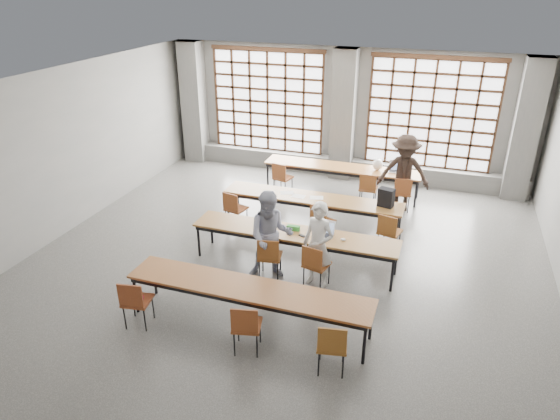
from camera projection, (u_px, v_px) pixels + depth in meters
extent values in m
plane|color=#484845|center=(281.00, 268.00, 9.71)|extent=(11.00, 11.00, 0.00)
plane|color=silver|center=(281.00, 87.00, 8.22)|extent=(11.00, 11.00, 0.00)
plane|color=slate|center=(346.00, 113.00, 13.67)|extent=(10.00, 0.00, 10.00)
plane|color=slate|center=(74.00, 418.00, 4.26)|extent=(10.00, 0.00, 10.00)
plane|color=slate|center=(55.00, 156.00, 10.43)|extent=(0.00, 11.00, 11.00)
cube|color=#585855|center=(194.00, 103.00, 14.75)|extent=(0.60, 0.55, 3.50)
cube|color=#585855|center=(344.00, 115.00, 13.43)|extent=(0.60, 0.55, 3.50)
cube|color=#585855|center=(526.00, 131.00, 12.11)|extent=(0.60, 0.55, 3.50)
cube|color=white|center=(269.00, 101.00, 14.25)|extent=(3.20, 0.02, 2.80)
cube|color=black|center=(268.00, 102.00, 14.18)|extent=(3.20, 0.05, 2.80)
cube|color=black|center=(268.00, 151.00, 14.80)|extent=(3.32, 0.07, 0.10)
cube|color=black|center=(267.00, 49.00, 13.56)|extent=(3.32, 0.07, 0.10)
cube|color=white|center=(431.00, 114.00, 12.92)|extent=(3.20, 0.02, 2.80)
cube|color=black|center=(431.00, 115.00, 12.86)|extent=(3.20, 0.05, 2.80)
cube|color=black|center=(424.00, 168.00, 13.48)|extent=(3.32, 0.07, 0.10)
cube|color=black|center=(439.00, 57.00, 12.24)|extent=(3.32, 0.07, 0.10)
cube|color=#585855|center=(341.00, 167.00, 14.14)|extent=(9.80, 0.35, 0.50)
cube|color=brown|center=(342.00, 167.00, 12.78)|extent=(4.00, 0.70, 0.04)
cube|color=black|center=(342.00, 169.00, 12.81)|extent=(3.90, 0.64, 0.08)
cylinder|color=black|center=(268.00, 176.00, 13.25)|extent=(0.05, 0.05, 0.69)
cylinder|color=black|center=(275.00, 168.00, 13.75)|extent=(0.05, 0.05, 0.69)
cylinder|color=black|center=(416.00, 194.00, 12.13)|extent=(0.05, 0.05, 0.69)
cylinder|color=black|center=(418.00, 186.00, 12.62)|extent=(0.05, 0.05, 0.69)
cube|color=brown|center=(312.00, 198.00, 11.03)|extent=(4.00, 0.70, 0.04)
cube|color=black|center=(312.00, 200.00, 11.05)|extent=(3.90, 0.64, 0.08)
cylinder|color=black|center=(228.00, 206.00, 11.50)|extent=(0.05, 0.05, 0.69)
cylinder|color=black|center=(238.00, 197.00, 12.00)|extent=(0.05, 0.05, 0.69)
cylinder|color=black|center=(397.00, 231.00, 10.37)|extent=(0.05, 0.05, 0.69)
cylinder|color=black|center=(400.00, 220.00, 10.87)|extent=(0.05, 0.05, 0.69)
cube|color=brown|center=(294.00, 233.00, 9.53)|extent=(4.00, 0.70, 0.04)
cube|color=black|center=(294.00, 236.00, 9.56)|extent=(3.90, 0.64, 0.08)
cylinder|color=black|center=(199.00, 241.00, 10.00)|extent=(0.05, 0.05, 0.69)
cylinder|color=black|center=(211.00, 228.00, 10.50)|extent=(0.05, 0.05, 0.69)
cylinder|color=black|center=(392.00, 275.00, 8.88)|extent=(0.05, 0.05, 0.69)
cylinder|color=black|center=(396.00, 259.00, 9.37)|extent=(0.05, 0.05, 0.69)
cube|color=brown|center=(248.00, 288.00, 7.85)|extent=(4.00, 0.70, 0.04)
cube|color=black|center=(248.00, 291.00, 7.88)|extent=(3.90, 0.64, 0.08)
cylinder|color=black|center=(136.00, 295.00, 8.33)|extent=(0.05, 0.05, 0.69)
cylinder|color=black|center=(154.00, 277.00, 8.82)|extent=(0.05, 0.05, 0.69)
cylinder|color=black|center=(364.00, 345.00, 7.20)|extent=(0.05, 0.05, 0.69)
cylinder|color=black|center=(371.00, 321.00, 7.69)|extent=(0.05, 0.05, 0.69)
cube|color=brown|center=(283.00, 178.00, 12.83)|extent=(0.51, 0.51, 0.04)
cube|color=brown|center=(279.00, 172.00, 12.58)|extent=(0.40, 0.12, 0.40)
cylinder|color=black|center=(283.00, 186.00, 12.93)|extent=(0.02, 0.02, 0.45)
cube|color=brown|center=(368.00, 188.00, 12.19)|extent=(0.43, 0.43, 0.04)
cube|color=brown|center=(368.00, 183.00, 11.92)|extent=(0.40, 0.04, 0.40)
cylinder|color=black|center=(368.00, 197.00, 12.28)|extent=(0.02, 0.02, 0.45)
cube|color=brown|center=(401.00, 193.00, 11.95)|extent=(0.49, 0.49, 0.04)
cube|color=brown|center=(403.00, 187.00, 11.68)|extent=(0.40, 0.10, 0.40)
cylinder|color=black|center=(401.00, 201.00, 12.05)|extent=(0.02, 0.02, 0.45)
cube|color=brown|center=(236.00, 209.00, 11.14)|extent=(0.50, 0.50, 0.04)
cube|color=brown|center=(230.00, 202.00, 10.89)|extent=(0.40, 0.12, 0.40)
cylinder|color=black|center=(237.00, 218.00, 11.24)|extent=(0.02, 0.02, 0.45)
cube|color=maroon|center=(323.00, 222.00, 10.55)|extent=(0.53, 0.53, 0.04)
cube|color=maroon|center=(318.00, 215.00, 10.31)|extent=(0.39, 0.15, 0.40)
cylinder|color=black|center=(323.00, 231.00, 10.65)|extent=(0.02, 0.02, 0.45)
cube|color=brown|center=(390.00, 232.00, 10.14)|extent=(0.51, 0.51, 0.04)
cube|color=brown|center=(387.00, 225.00, 9.89)|extent=(0.40, 0.12, 0.40)
cylinder|color=black|center=(389.00, 241.00, 10.24)|extent=(0.02, 0.02, 0.45)
cube|color=brown|center=(270.00, 256.00, 9.26)|extent=(0.49, 0.49, 0.04)
cube|color=brown|center=(268.00, 251.00, 8.98)|extent=(0.40, 0.10, 0.40)
cylinder|color=black|center=(270.00, 266.00, 9.36)|extent=(0.02, 0.02, 0.45)
cube|color=brown|center=(317.00, 264.00, 9.00)|extent=(0.50, 0.50, 0.04)
cube|color=brown|center=(312.00, 258.00, 8.74)|extent=(0.40, 0.12, 0.40)
cylinder|color=black|center=(316.00, 275.00, 9.09)|extent=(0.02, 0.02, 0.45)
cube|color=maroon|center=(137.00, 301.00, 7.99)|extent=(0.48, 0.48, 0.04)
cube|color=maroon|center=(130.00, 296.00, 7.72)|extent=(0.40, 0.10, 0.40)
cylinder|color=black|center=(139.00, 312.00, 8.09)|extent=(0.02, 0.02, 0.45)
cube|color=maroon|center=(247.00, 325.00, 7.44)|extent=(0.51, 0.51, 0.04)
cube|color=maroon|center=(244.00, 321.00, 7.16)|extent=(0.40, 0.12, 0.40)
cylinder|color=black|center=(247.00, 337.00, 7.53)|extent=(0.02, 0.02, 0.45)
cube|color=brown|center=(332.00, 344.00, 7.05)|extent=(0.49, 0.49, 0.04)
cube|color=brown|center=(332.00, 341.00, 6.78)|extent=(0.40, 0.11, 0.40)
cylinder|color=black|center=(331.00, 356.00, 7.15)|extent=(0.02, 0.02, 0.45)
imported|color=silver|center=(318.00, 245.00, 8.88)|extent=(0.68, 0.54, 1.64)
imported|color=#171D46|center=(271.00, 235.00, 9.13)|extent=(1.00, 0.89, 1.72)
imported|color=black|center=(404.00, 173.00, 11.79)|extent=(1.25, 0.77, 1.87)
cube|color=silver|center=(323.00, 235.00, 9.40)|extent=(0.39, 0.30, 0.02)
cube|color=black|center=(323.00, 235.00, 9.39)|extent=(0.32, 0.21, 0.00)
cube|color=silver|center=(326.00, 226.00, 9.46)|extent=(0.37, 0.11, 0.26)
cube|color=#86A7E8|center=(326.00, 228.00, 9.46)|extent=(0.31, 0.08, 0.21)
cube|color=silver|center=(395.00, 172.00, 12.41)|extent=(0.36, 0.26, 0.02)
cube|color=black|center=(395.00, 171.00, 12.40)|extent=(0.30, 0.18, 0.00)
cube|color=silver|center=(397.00, 165.00, 12.48)|extent=(0.36, 0.07, 0.26)
cube|color=#8EAFF5|center=(396.00, 166.00, 12.48)|extent=(0.31, 0.05, 0.21)
ellipsoid|color=white|center=(343.00, 239.00, 9.22)|extent=(0.10, 0.07, 0.04)
cube|color=#2B842C|center=(293.00, 228.00, 9.59)|extent=(0.25, 0.10, 0.09)
cube|color=black|center=(302.00, 236.00, 9.38)|extent=(0.14, 0.11, 0.01)
cube|color=white|center=(287.00, 193.00, 11.24)|extent=(0.35, 0.31, 0.00)
cube|color=white|center=(298.00, 196.00, 11.06)|extent=(0.31, 0.23, 0.00)
cube|color=silver|center=(316.00, 198.00, 10.99)|extent=(0.34, 0.28, 0.00)
cube|color=black|center=(386.00, 197.00, 10.51)|extent=(0.36, 0.27, 0.40)
ellipsoid|color=white|center=(378.00, 165.00, 12.49)|extent=(0.29, 0.25, 0.29)
cube|color=maroon|center=(137.00, 298.00, 7.97)|extent=(0.22, 0.15, 0.06)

